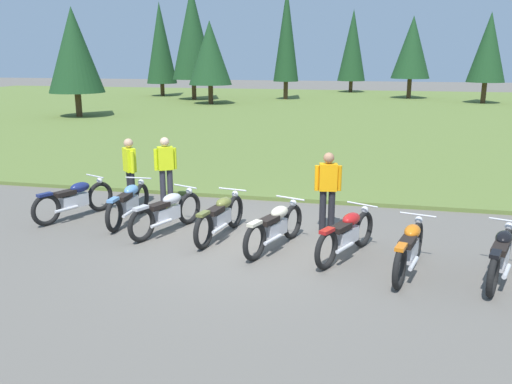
% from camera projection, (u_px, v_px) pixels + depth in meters
% --- Properties ---
extents(ground_plane, '(140.00, 140.00, 0.00)m').
position_uv_depth(ground_plane, '(249.00, 244.00, 10.29)').
color(ground_plane, '#605B54').
extents(grass_moorland, '(80.00, 44.00, 0.10)m').
position_uv_depth(grass_moorland, '(340.00, 112.00, 34.08)').
color(grass_moorland, '#5B7033').
rests_on(grass_moorland, ground).
extents(forest_treeline, '(40.61, 28.34, 8.95)m').
position_uv_depth(forest_treeline, '(322.00, 43.00, 39.27)').
color(forest_treeline, '#47331E').
rests_on(forest_treeline, ground).
extents(motorcycle_navy, '(1.01, 1.96, 0.88)m').
position_uv_depth(motorcycle_navy, '(75.00, 199.00, 11.86)').
color(motorcycle_navy, black).
rests_on(motorcycle_navy, ground).
extents(motorcycle_sky_blue, '(0.62, 2.10, 0.88)m').
position_uv_depth(motorcycle_sky_blue, '(129.00, 203.00, 11.58)').
color(motorcycle_sky_blue, black).
rests_on(motorcycle_sky_blue, ground).
extents(motorcycle_silver, '(0.95, 1.99, 0.88)m').
position_uv_depth(motorcycle_silver, '(167.00, 212.00, 10.89)').
color(motorcycle_silver, black).
rests_on(motorcycle_silver, ground).
extents(motorcycle_olive, '(0.64, 2.09, 0.88)m').
position_uv_depth(motorcycle_olive, '(220.00, 216.00, 10.58)').
color(motorcycle_olive, black).
rests_on(motorcycle_olive, ground).
extents(motorcycle_cream, '(0.90, 2.01, 0.88)m').
position_uv_depth(motorcycle_cream, '(275.00, 226.00, 9.96)').
color(motorcycle_cream, black).
rests_on(motorcycle_cream, ground).
extents(motorcycle_red, '(1.02, 1.95, 0.88)m').
position_uv_depth(motorcycle_red, '(346.00, 234.00, 9.54)').
color(motorcycle_red, black).
rests_on(motorcycle_red, ground).
extents(motorcycle_orange, '(0.76, 2.06, 0.88)m').
position_uv_depth(motorcycle_orange, '(409.00, 248.00, 8.84)').
color(motorcycle_orange, black).
rests_on(motorcycle_orange, ground).
extents(motorcycle_black, '(0.89, 2.01, 0.88)m').
position_uv_depth(motorcycle_black, '(501.00, 255.00, 8.53)').
color(motorcycle_black, black).
rests_on(motorcycle_black, ground).
extents(rider_with_back_turned, '(0.48, 0.38, 1.67)m').
position_uv_depth(rider_with_back_turned, '(166.00, 167.00, 12.81)').
color(rider_with_back_turned, '#2D2D38').
rests_on(rider_with_back_turned, ground).
extents(rider_checking_bike, '(0.54, 0.28, 1.67)m').
position_uv_depth(rider_checking_bike, '(328.00, 187.00, 10.82)').
color(rider_checking_bike, black).
rests_on(rider_checking_bike, ground).
extents(rider_in_hivis_vest, '(0.41, 0.42, 1.67)m').
position_uv_depth(rider_in_hivis_vest, '(130.00, 168.00, 12.62)').
color(rider_in_hivis_vest, black).
rests_on(rider_in_hivis_vest, ground).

